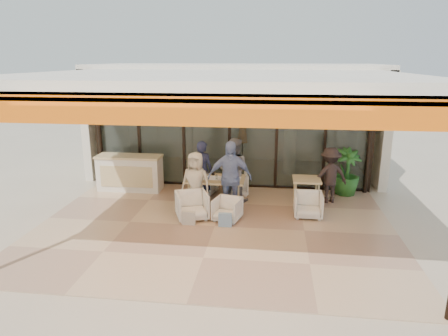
% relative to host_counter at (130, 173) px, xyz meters
% --- Properties ---
extents(ground, '(70.00, 70.00, 0.00)m').
position_rel_host_counter_xyz_m(ground, '(2.80, -2.30, -0.53)').
color(ground, '#C6B293').
rests_on(ground, ground).
extents(terrace_floor, '(8.00, 6.00, 0.01)m').
position_rel_host_counter_xyz_m(terrace_floor, '(2.80, -2.30, -0.53)').
color(terrace_floor, tan).
rests_on(terrace_floor, ground).
extents(terrace_structure, '(8.00, 6.00, 3.40)m').
position_rel_host_counter_xyz_m(terrace_structure, '(2.80, -2.56, 2.72)').
color(terrace_structure, silver).
rests_on(terrace_structure, ground).
extents(glass_storefront, '(8.08, 0.10, 3.20)m').
position_rel_host_counter_xyz_m(glass_storefront, '(2.80, 0.70, 1.07)').
color(glass_storefront, '#9EADA3').
rests_on(glass_storefront, ground).
extents(interior_block, '(9.05, 3.62, 3.52)m').
position_rel_host_counter_xyz_m(interior_block, '(2.80, 3.02, 1.70)').
color(interior_block, silver).
rests_on(interior_block, ground).
extents(host_counter, '(1.85, 0.65, 1.04)m').
position_rel_host_counter_xyz_m(host_counter, '(0.00, 0.00, 0.00)').
color(host_counter, silver).
rests_on(host_counter, ground).
extents(dining_table, '(1.50, 0.90, 0.93)m').
position_rel_host_counter_xyz_m(dining_table, '(2.61, -0.92, 0.16)').
color(dining_table, '#DFC587').
rests_on(dining_table, ground).
extents(chair_far_left, '(0.71, 0.68, 0.61)m').
position_rel_host_counter_xyz_m(chair_far_left, '(2.19, 0.02, -0.23)').
color(chair_far_left, white).
rests_on(chair_far_left, ground).
extents(chair_far_right, '(0.78, 0.75, 0.70)m').
position_rel_host_counter_xyz_m(chair_far_right, '(3.03, 0.02, -0.18)').
color(chair_far_right, white).
rests_on(chair_far_right, ground).
extents(chair_near_left, '(0.91, 0.88, 0.73)m').
position_rel_host_counter_xyz_m(chair_near_left, '(2.19, -1.88, -0.17)').
color(chair_near_left, white).
rests_on(chair_near_left, ground).
extents(chair_near_right, '(0.72, 0.69, 0.61)m').
position_rel_host_counter_xyz_m(chair_near_right, '(3.03, -1.88, -0.23)').
color(chair_near_right, white).
rests_on(chair_near_right, ground).
extents(diner_navy, '(0.66, 0.50, 1.62)m').
position_rel_host_counter_xyz_m(diner_navy, '(2.19, -0.48, 0.28)').
color(diner_navy, '#1B223C').
rests_on(diner_navy, ground).
extents(diner_grey, '(0.94, 0.79, 1.71)m').
position_rel_host_counter_xyz_m(diner_grey, '(3.03, -0.48, 0.32)').
color(diner_grey, '#5C5C61').
rests_on(diner_grey, ground).
extents(diner_cream, '(0.81, 0.60, 1.51)m').
position_rel_host_counter_xyz_m(diner_cream, '(2.19, -1.38, 0.23)').
color(diner_cream, beige).
rests_on(diner_cream, ground).
extents(diner_periwinkle, '(1.12, 0.60, 1.81)m').
position_rel_host_counter_xyz_m(diner_periwinkle, '(3.03, -1.38, 0.38)').
color(diner_periwinkle, '#6D7EB6').
rests_on(diner_periwinkle, ground).
extents(tote_bag_cream, '(0.30, 0.10, 0.34)m').
position_rel_host_counter_xyz_m(tote_bag_cream, '(2.19, -2.28, -0.36)').
color(tote_bag_cream, silver).
rests_on(tote_bag_cream, ground).
extents(tote_bag_blue, '(0.30, 0.10, 0.34)m').
position_rel_host_counter_xyz_m(tote_bag_blue, '(3.03, -2.28, -0.36)').
color(tote_bag_blue, '#99BFD8').
rests_on(tote_bag_blue, ground).
extents(side_table, '(0.70, 0.70, 0.74)m').
position_rel_host_counter_xyz_m(side_table, '(4.93, -0.67, 0.11)').
color(side_table, '#DFC587').
rests_on(side_table, ground).
extents(side_chair, '(0.66, 0.62, 0.68)m').
position_rel_host_counter_xyz_m(side_chair, '(4.93, -1.42, -0.19)').
color(side_chair, white).
rests_on(side_chair, ground).
extents(standing_woman, '(1.08, 0.81, 1.49)m').
position_rel_host_counter_xyz_m(standing_woman, '(5.55, -0.33, 0.22)').
color(standing_woman, black).
rests_on(standing_woman, ground).
extents(potted_palm, '(0.92, 0.92, 1.32)m').
position_rel_host_counter_xyz_m(potted_palm, '(6.10, 0.37, 0.13)').
color(potted_palm, '#1E5919').
rests_on(potted_palm, ground).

